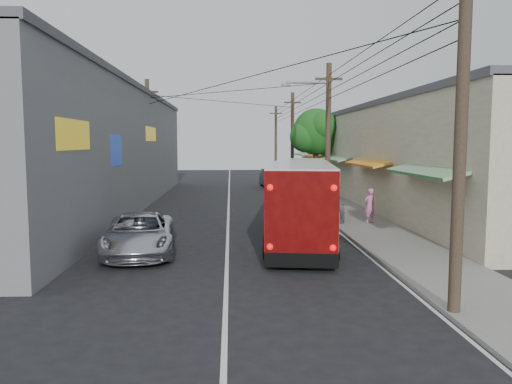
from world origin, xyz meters
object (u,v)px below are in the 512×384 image
parked_car_far (272,178)px  pedestrian_near (370,206)px  pedestrian_far (326,198)px  coach_bus (301,199)px  parked_car_mid (296,189)px  jeepney (139,234)px  parked_suv (316,202)px

parked_car_far → pedestrian_near: (2.95, -20.85, 0.14)m
parked_car_far → pedestrian_far: size_ratio=3.10×
coach_bus → pedestrian_near: 4.93m
parked_car_mid → pedestrian_near: 10.63m
jeepney → pedestrian_near: (9.87, 5.65, 0.23)m
parked_suv → pedestrian_far: parked_suv is taller
coach_bus → parked_car_mid: 13.66m
coach_bus → pedestrian_far: size_ratio=7.05×
coach_bus → parked_suv: bearing=82.3°
jeepney → pedestrian_near: size_ratio=3.12×
parked_suv → parked_car_mid: (0.00, 7.88, -0.03)m
parked_car_far → pedestrian_near: size_ratio=2.95×
parked_car_mid → pedestrian_far: 6.66m
parked_car_mid → parked_suv: bearing=-93.7°
parked_car_mid → parked_car_far: parked_car_mid is taller
pedestrian_near → pedestrian_far: bearing=-92.7°
parked_suv → pedestrian_far: bearing=62.3°
jeepney → pedestrian_near: 11.37m
parked_car_mid → pedestrian_near: (2.15, -10.40, 0.12)m
parked_suv → pedestrian_near: 3.32m
parked_car_mid → parked_car_far: (-0.80, 10.44, -0.02)m
parked_car_far → parked_suv: bearing=-91.1°
parked_car_mid → pedestrian_far: bearing=-86.8°
coach_bus → pedestrian_far: bearing=78.9°
coach_bus → pedestrian_near: size_ratio=6.71×
parked_car_mid → parked_car_far: size_ratio=0.99×
parked_car_far → pedestrian_far: (1.60, -17.06, 0.10)m
jeepney → pedestrian_near: bearing=23.7°
coach_bus → parked_car_mid: coach_bus is taller
pedestrian_near → parked_suv: bearing=-71.8°
parked_suv → parked_car_mid: parked_suv is taller
coach_bus → parked_car_far: (0.79, 23.98, -0.82)m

